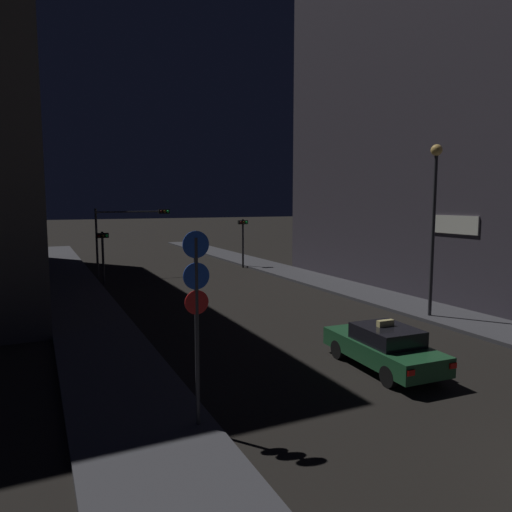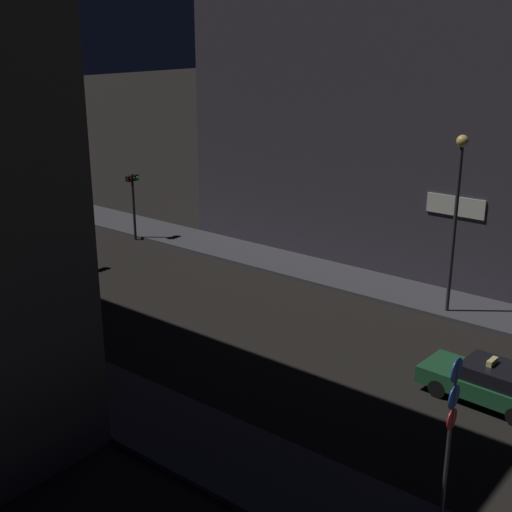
{
  "view_description": "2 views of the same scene",
  "coord_description": "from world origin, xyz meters",
  "px_view_note": "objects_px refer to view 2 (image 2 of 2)",
  "views": [
    {
      "loc": [
        -9.65,
        -3.79,
        5.36
      ],
      "look_at": [
        0.7,
        18.07,
        2.57
      ],
      "focal_mm": 32.93,
      "sensor_mm": 36.0,
      "label": 1
    },
    {
      "loc": [
        -20.83,
        0.82,
        12.12
      ],
      "look_at": [
        0.95,
        18.17,
        2.88
      ],
      "focal_mm": 48.82,
      "sensor_mm": 36.0,
      "label": 2
    }
  ],
  "objects_px": {
    "taxi": "(488,382)",
    "sign_pole_left": "(451,424)",
    "street_lamp_near_block": "(458,195)",
    "traffic_light_right_kerb": "(133,193)"
  },
  "relations": [
    {
      "from": "taxi",
      "to": "sign_pole_left",
      "type": "bearing_deg",
      "value": -168.22
    },
    {
      "from": "street_lamp_near_block",
      "to": "traffic_light_right_kerb",
      "type": "bearing_deg",
      "value": 92.83
    },
    {
      "from": "taxi",
      "to": "sign_pole_left",
      "type": "height_order",
      "value": "sign_pole_left"
    },
    {
      "from": "sign_pole_left",
      "to": "street_lamp_near_block",
      "type": "relative_size",
      "value": 0.59
    },
    {
      "from": "traffic_light_right_kerb",
      "to": "sign_pole_left",
      "type": "distance_m",
      "value": 27.62
    },
    {
      "from": "sign_pole_left",
      "to": "street_lamp_near_block",
      "type": "bearing_deg",
      "value": 23.37
    },
    {
      "from": "street_lamp_near_block",
      "to": "taxi",
      "type": "bearing_deg",
      "value": -146.21
    },
    {
      "from": "taxi",
      "to": "sign_pole_left",
      "type": "distance_m",
      "value": 7.2
    },
    {
      "from": "taxi",
      "to": "traffic_light_right_kerb",
      "type": "relative_size",
      "value": 1.14
    },
    {
      "from": "taxi",
      "to": "sign_pole_left",
      "type": "xyz_separation_m",
      "value": [
        -6.71,
        -1.4,
        2.22
      ]
    }
  ]
}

